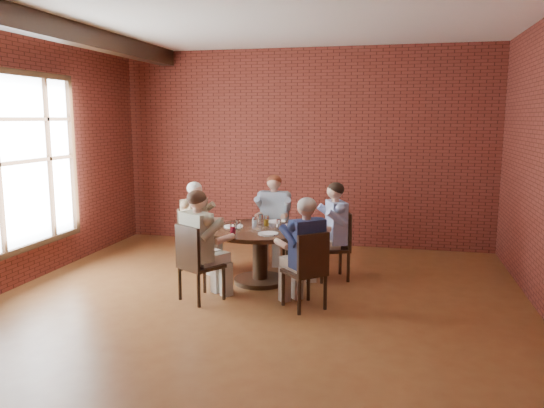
% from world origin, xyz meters
% --- Properties ---
extents(floor, '(7.00, 7.00, 0.00)m').
position_xyz_m(floor, '(0.00, 0.00, 0.00)').
color(floor, brown).
rests_on(floor, ground).
extents(ceiling, '(7.00, 7.00, 0.00)m').
position_xyz_m(ceiling, '(0.00, 0.00, 3.40)').
color(ceiling, white).
rests_on(ceiling, wall_back).
extents(wall_back, '(7.00, 0.00, 7.00)m').
position_xyz_m(wall_back, '(0.00, 3.50, 1.70)').
color(wall_back, maroon).
rests_on(wall_back, ground).
extents(wall_front, '(7.00, 0.00, 7.00)m').
position_xyz_m(wall_front, '(0.00, -3.50, 1.70)').
color(wall_front, maroon).
rests_on(wall_front, ground).
extents(ceiling_beam, '(0.22, 6.90, 0.26)m').
position_xyz_m(ceiling_beam, '(-2.45, 0.00, 3.27)').
color(ceiling_beam, black).
rests_on(ceiling_beam, ceiling).
extents(window, '(0.10, 2.16, 2.36)m').
position_xyz_m(window, '(-3.18, 0.40, 1.65)').
color(window, white).
rests_on(window, wall_left).
extents(dining_table, '(1.42, 1.42, 0.75)m').
position_xyz_m(dining_table, '(-0.16, 1.11, 0.53)').
color(dining_table, black).
rests_on(dining_table, floor).
extents(chair_a, '(0.57, 0.57, 0.95)m').
position_xyz_m(chair_a, '(0.85, 1.53, 0.51)').
color(chair_a, black).
rests_on(chair_a, floor).
extents(diner_a, '(0.82, 0.75, 1.35)m').
position_xyz_m(diner_a, '(0.77, 1.49, 0.67)').
color(diner_a, '#4159A9').
rests_on(diner_a, floor).
extents(chair_b, '(0.46, 0.46, 0.95)m').
position_xyz_m(chair_b, '(-0.23, 2.31, 0.51)').
color(chair_b, black).
rests_on(chair_b, floor).
extents(diner_b, '(0.58, 0.69, 1.35)m').
position_xyz_m(diner_b, '(-0.23, 2.22, 0.67)').
color(diner_b, '#91A4B8').
rests_on(diner_b, floor).
extents(chair_c, '(0.53, 0.53, 0.92)m').
position_xyz_m(chair_c, '(-1.27, 1.52, 0.50)').
color(chair_c, black).
rests_on(chair_c, floor).
extents(diner_c, '(0.76, 0.69, 1.30)m').
position_xyz_m(diner_c, '(-1.20, 1.49, 0.65)').
color(diner_c, brown).
rests_on(diner_c, floor).
extents(chair_d, '(0.61, 0.61, 0.95)m').
position_xyz_m(chair_d, '(-0.73, 0.19, 0.52)').
color(chair_d, black).
rests_on(chair_d, floor).
extents(diner_d, '(0.82, 0.86, 1.36)m').
position_xyz_m(diner_d, '(-0.68, 0.27, 0.68)').
color(diner_d, tan).
rests_on(diner_d, floor).
extents(chair_e, '(0.59, 0.59, 0.93)m').
position_xyz_m(chair_e, '(0.65, 0.23, 0.50)').
color(chair_e, black).
rests_on(chair_e, floor).
extents(diner_e, '(0.81, 0.82, 1.32)m').
position_xyz_m(diner_e, '(0.59, 0.29, 0.66)').
color(diner_e, navy).
rests_on(diner_e, floor).
extents(plate_a, '(0.26, 0.26, 0.01)m').
position_xyz_m(plate_a, '(0.23, 1.35, 0.76)').
color(plate_a, white).
rests_on(plate_a, dining_table).
extents(plate_b, '(0.26, 0.26, 0.01)m').
position_xyz_m(plate_b, '(-0.04, 1.61, 0.76)').
color(plate_b, white).
rests_on(plate_b, dining_table).
extents(plate_c, '(0.26, 0.26, 0.01)m').
position_xyz_m(plate_c, '(-0.53, 1.13, 0.76)').
color(plate_c, white).
rests_on(plate_c, dining_table).
extents(plate_d, '(0.26, 0.26, 0.01)m').
position_xyz_m(plate_d, '(0.03, 0.79, 0.76)').
color(plate_d, white).
rests_on(plate_d, dining_table).
extents(glass_a, '(0.07, 0.07, 0.14)m').
position_xyz_m(glass_a, '(0.11, 1.08, 0.82)').
color(glass_a, white).
rests_on(glass_a, dining_table).
extents(glass_b, '(0.07, 0.07, 0.14)m').
position_xyz_m(glass_b, '(-0.11, 1.30, 0.82)').
color(glass_b, white).
rests_on(glass_b, dining_table).
extents(glass_c, '(0.07, 0.07, 0.14)m').
position_xyz_m(glass_c, '(-0.21, 1.38, 0.82)').
color(glass_c, white).
rests_on(glass_c, dining_table).
extents(glass_d, '(0.07, 0.07, 0.14)m').
position_xyz_m(glass_d, '(-0.25, 1.19, 0.82)').
color(glass_d, white).
rests_on(glass_d, dining_table).
extents(glass_e, '(0.07, 0.07, 0.14)m').
position_xyz_m(glass_e, '(-0.41, 0.95, 0.82)').
color(glass_e, white).
rests_on(glass_e, dining_table).
extents(glass_f, '(0.07, 0.07, 0.14)m').
position_xyz_m(glass_f, '(-0.41, 0.72, 0.82)').
color(glass_f, white).
rests_on(glass_f, dining_table).
extents(smartphone, '(0.10, 0.16, 0.01)m').
position_xyz_m(smartphone, '(0.10, 0.77, 0.75)').
color(smartphone, black).
rests_on(smartphone, dining_table).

